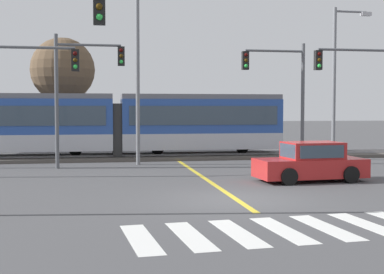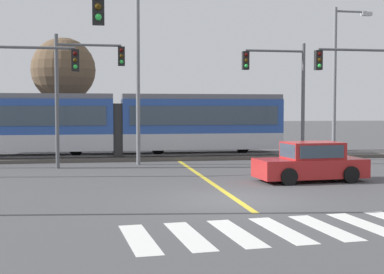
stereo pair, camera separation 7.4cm
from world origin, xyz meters
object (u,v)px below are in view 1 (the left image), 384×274
object	(u,v)px
traffic_light_far_left	(79,81)
traffic_light_near_left	(11,55)
traffic_light_mid_left	(13,84)
sedan_crossing	(311,163)
traffic_light_far_right	(283,85)
street_lamp_centre	(141,59)
bare_tree_west	(63,70)
light_rail_tram	(117,122)
traffic_light_mid_right	(369,84)
street_lamp_east	(338,74)

from	to	relation	value
traffic_light_far_left	traffic_light_near_left	bearing A→B (deg)	-96.88
traffic_light_mid_left	sedan_crossing	bearing A→B (deg)	-16.31
traffic_light_far_right	street_lamp_centre	distance (m)	7.20
traffic_light_mid_left	bare_tree_west	size ratio (longest dim) A/B	0.76
sedan_crossing	traffic_light_far_right	distance (m)	7.06
sedan_crossing	traffic_light_far_left	bearing A→B (deg)	145.43
light_rail_tram	bare_tree_west	world-z (taller)	bare_tree_west
traffic_light_mid_right	street_lamp_east	world-z (taller)	street_lamp_east
traffic_light_far_left	traffic_light_mid_right	world-z (taller)	traffic_light_far_left
traffic_light_far_left	street_lamp_centre	size ratio (longest dim) A/B	0.67
light_rail_tram	traffic_light_far_right	bearing A→B (deg)	-28.75
traffic_light_mid_right	traffic_light_far_right	world-z (taller)	traffic_light_far_right
traffic_light_near_left	bare_tree_west	distance (m)	21.18
traffic_light_mid_right	traffic_light_far_left	bearing A→B (deg)	170.42
traffic_light_near_left	street_lamp_centre	xyz separation A→B (m)	(4.28, 11.99, 1.04)
traffic_light_far_left	street_lamp_east	bearing A→B (deg)	7.32
traffic_light_near_left	bare_tree_west	bearing A→B (deg)	90.28
traffic_light_near_left	bare_tree_west	xyz separation A→B (m)	(-0.10, 21.15, 1.10)
traffic_light_mid_left	street_lamp_centre	world-z (taller)	street_lamp_centre
traffic_light_far_left	traffic_light_far_right	distance (m)	9.96
street_lamp_east	traffic_light_mid_left	bearing A→B (deg)	-164.31
light_rail_tram	bare_tree_west	distance (m)	7.37
traffic_light_mid_left	traffic_light_mid_right	world-z (taller)	traffic_light_mid_right
sedan_crossing	street_lamp_centre	bearing A→B (deg)	129.93
traffic_light_mid_left	traffic_light_mid_right	size ratio (longest dim) A/B	0.97
traffic_light_far_left	bare_tree_west	xyz separation A→B (m)	(-1.43, 10.16, 1.23)
street_lamp_east	bare_tree_west	bearing A→B (deg)	150.95
traffic_light_near_left	street_lamp_east	size ratio (longest dim) A/B	0.76
sedan_crossing	traffic_light_near_left	xyz separation A→B (m)	(-10.27, -4.82, 3.51)
traffic_light_mid_right	bare_tree_west	size ratio (longest dim) A/B	0.79
bare_tree_west	traffic_light_near_left	bearing A→B (deg)	-89.72
street_lamp_centre	light_rail_tram	bearing A→B (deg)	107.50
street_lamp_east	traffic_light_mid_right	bearing A→B (deg)	-94.39
traffic_light_mid_left	street_lamp_east	bearing A→B (deg)	15.69
light_rail_tram	traffic_light_mid_right	size ratio (longest dim) A/B	3.16
street_lamp_east	bare_tree_west	world-z (taller)	street_lamp_east
traffic_light_mid_left	traffic_light_near_left	bearing A→B (deg)	-81.51
light_rail_tram	traffic_light_far_left	distance (m)	5.22
sedan_crossing	bare_tree_west	world-z (taller)	bare_tree_west
light_rail_tram	street_lamp_east	size ratio (longest dim) A/B	2.24
street_lamp_east	bare_tree_west	distance (m)	17.32
traffic_light_far_left	street_lamp_east	world-z (taller)	street_lamp_east
sedan_crossing	street_lamp_centre	xyz separation A→B (m)	(-6.00, 7.17, 4.55)
street_lamp_east	light_rail_tram	bearing A→B (deg)	167.26
sedan_crossing	street_lamp_east	bearing A→B (deg)	59.04
traffic_light_far_left	traffic_light_far_right	bearing A→B (deg)	-0.03
street_lamp_centre	street_lamp_east	distance (m)	10.79
traffic_light_mid_left	traffic_light_far_right	xyz separation A→B (m)	(12.51, 2.80, 0.17)
sedan_crossing	bare_tree_west	bearing A→B (deg)	122.43
traffic_light_far_right	street_lamp_centre	size ratio (longest dim) A/B	0.64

